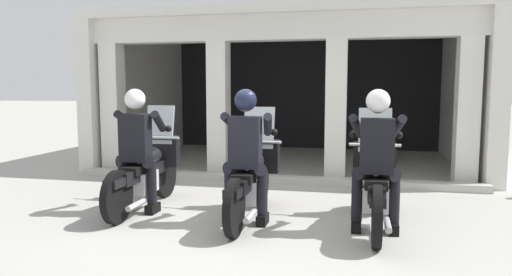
{
  "coord_description": "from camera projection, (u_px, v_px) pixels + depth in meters",
  "views": [
    {
      "loc": [
        1.28,
        -5.48,
        1.61
      ],
      "look_at": [
        0.0,
        0.33,
        0.96
      ],
      "focal_mm": 33.02,
      "sensor_mm": 36.0,
      "label": 1
    }
  ],
  "objects": [
    {
      "name": "station_building",
      "position": [
        294.0,
        75.0,
        10.51
      ],
      "size": [
        7.38,
        4.88,
        3.01
      ],
      "color": "black",
      "rests_on": "ground"
    },
    {
      "name": "police_officer_left",
      "position": [
        137.0,
        140.0,
        5.97
      ],
      "size": [
        0.63,
        0.61,
        1.58
      ],
      "rotation": [
        0.0,
        0.0,
        0.13
      ],
      "color": "black",
      "rests_on": "ground"
    },
    {
      "name": "ground_plane",
      "position": [
        287.0,
        174.0,
        8.68
      ],
      "size": [
        80.0,
        80.0,
        0.0
      ],
      "primitive_type": "plane",
      "color": "#A8A59E"
    },
    {
      "name": "kerb_strip",
      "position": [
        270.0,
        179.0,
        7.91
      ],
      "size": [
        6.88,
        0.24,
        0.12
      ],
      "primitive_type": "cube",
      "color": "#B7B5AD",
      "rests_on": "ground"
    },
    {
      "name": "police_officer_center",
      "position": [
        246.0,
        145.0,
        5.47
      ],
      "size": [
        0.63,
        0.61,
        1.58
      ],
      "rotation": [
        0.0,
        0.0,
        0.14
      ],
      "color": "black",
      "rests_on": "ground"
    },
    {
      "name": "motorcycle_center",
      "position": [
        252.0,
        177.0,
        5.79
      ],
      "size": [
        0.62,
        2.04,
        1.35
      ],
      "rotation": [
        0.0,
        0.0,
        0.14
      ],
      "color": "black",
      "rests_on": "ground"
    },
    {
      "name": "police_officer_right",
      "position": [
        377.0,
        148.0,
        5.14
      ],
      "size": [
        0.63,
        0.61,
        1.58
      ],
      "rotation": [
        0.0,
        0.0,
        0.17
      ],
      "color": "black",
      "rests_on": "ground"
    },
    {
      "name": "motorcycle_left",
      "position": [
        147.0,
        170.0,
        6.29
      ],
      "size": [
        0.62,
        2.04,
        1.35
      ],
      "rotation": [
        0.0,
        0.0,
        0.13
      ],
      "color": "black",
      "rests_on": "ground"
    },
    {
      "name": "motorcycle_right",
      "position": [
        375.0,
        183.0,
        5.46
      ],
      "size": [
        0.62,
        2.04,
        1.35
      ],
      "rotation": [
        0.0,
        0.0,
        0.17
      ],
      "color": "black",
      "rests_on": "ground"
    }
  ]
}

